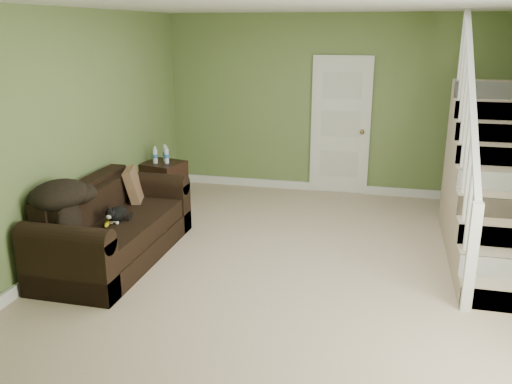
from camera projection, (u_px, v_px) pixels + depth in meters
The scene contains 15 objects.
floor at pixel (303, 264), 5.73m from camera, with size 5.00×5.50×0.01m, color tan.
ceiling at pixel (310, 4), 4.97m from camera, with size 5.00×5.50×0.01m, color white.
wall_back at pixel (335, 106), 7.91m from camera, with size 5.00×0.04×2.60m, color olive.
wall_front at pixel (226, 249), 2.80m from camera, with size 5.00×0.04×2.60m, color olive.
wall_left at pixel (80, 132), 5.92m from camera, with size 0.04×5.50×2.60m, color olive.
baseboard_back at pixel (331, 188), 8.24m from camera, with size 5.00×0.04×0.12m, color white.
baseboard_left at pixel (92, 238), 6.27m from camera, with size 0.04×5.50×0.12m, color white.
door at pixel (340, 126), 7.93m from camera, with size 0.86×0.12×2.02m.
staircase at pixel (497, 193), 5.99m from camera, with size 1.00×2.51×2.82m.
sofa at pixel (113, 230), 5.80m from camera, with size 0.91×2.10×0.83m.
side_table at pixel (164, 183), 7.58m from camera, with size 0.61×0.61×0.83m.
cat at pixel (117, 214), 5.64m from camera, with size 0.21×0.44×0.21m.
banana at pixel (107, 224), 5.53m from camera, with size 0.05×0.17×0.05m, color yellow.
throw_pillow at pixel (134, 185), 6.33m from camera, with size 0.10×0.40×0.40m, color #4A2D1D.
throw_blanket at pixel (59, 195), 5.20m from camera, with size 0.50×0.66×0.27m, color black.
Camera 1 is at (0.77, -5.23, 2.40)m, focal length 38.00 mm.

